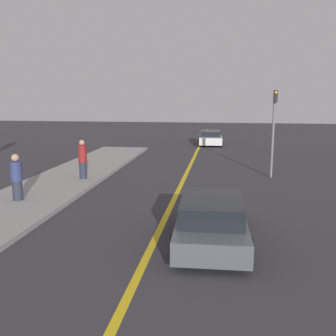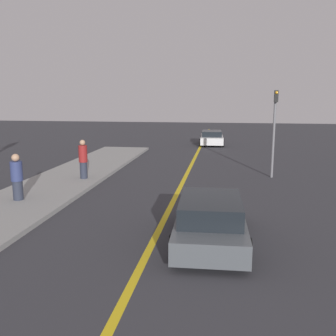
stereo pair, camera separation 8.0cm
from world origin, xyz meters
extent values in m
cube|color=gold|center=(0.00, 18.00, 0.00)|extent=(0.20, 60.00, 0.01)
cube|color=gray|center=(-5.41, 14.76, 0.08)|extent=(3.38, 29.52, 0.16)
cube|color=#4C5156|center=(1.54, 12.12, 0.45)|extent=(1.95, 4.26, 0.56)
cube|color=black|center=(1.54, 11.91, 1.00)|extent=(1.67, 2.36, 0.53)
cylinder|color=black|center=(0.63, 13.39, 0.31)|extent=(0.24, 0.63, 0.62)
cylinder|color=black|center=(2.36, 13.45, 0.31)|extent=(0.24, 0.63, 0.62)
cylinder|color=black|center=(0.71, 10.79, 0.31)|extent=(0.24, 0.63, 0.62)
cylinder|color=black|center=(2.44, 10.84, 0.31)|extent=(0.24, 0.63, 0.62)
cube|color=silver|center=(0.83, 33.20, 0.45)|extent=(1.96, 3.99, 0.56)
cube|color=black|center=(0.83, 33.01, 0.94)|extent=(1.67, 2.22, 0.43)
cylinder|color=black|center=(-0.07, 34.38, 0.31)|extent=(0.25, 0.63, 0.62)
cylinder|color=black|center=(1.63, 34.46, 0.31)|extent=(0.25, 0.63, 0.62)
cylinder|color=black|center=(0.03, 31.95, 0.31)|extent=(0.25, 0.63, 0.62)
cylinder|color=black|center=(1.73, 32.03, 0.31)|extent=(0.25, 0.63, 0.62)
cylinder|color=#282D3D|center=(-5.59, 14.68, 0.52)|extent=(0.36, 0.36, 0.72)
cylinder|color=navy|center=(-5.59, 14.68, 1.23)|extent=(0.43, 0.43, 0.72)
sphere|color=tan|center=(-5.59, 14.68, 1.73)|extent=(0.28, 0.28, 0.28)
cylinder|color=#282D3D|center=(-4.56, 18.55, 0.54)|extent=(0.33, 0.33, 0.77)
cylinder|color=maroon|center=(-4.56, 18.55, 1.32)|extent=(0.39, 0.39, 0.77)
sphere|color=tan|center=(-4.56, 18.55, 1.83)|extent=(0.26, 0.26, 0.26)
cylinder|color=slate|center=(4.19, 20.83, 2.09)|extent=(0.12, 0.12, 4.19)
cube|color=black|center=(4.19, 20.65, 3.91)|extent=(0.18, 0.18, 0.55)
sphere|color=orange|center=(4.19, 20.56, 4.08)|extent=(0.14, 0.14, 0.14)
camera|label=1|loc=(1.76, 2.33, 3.89)|focal=40.00mm
camera|label=2|loc=(1.84, 2.34, 3.89)|focal=40.00mm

